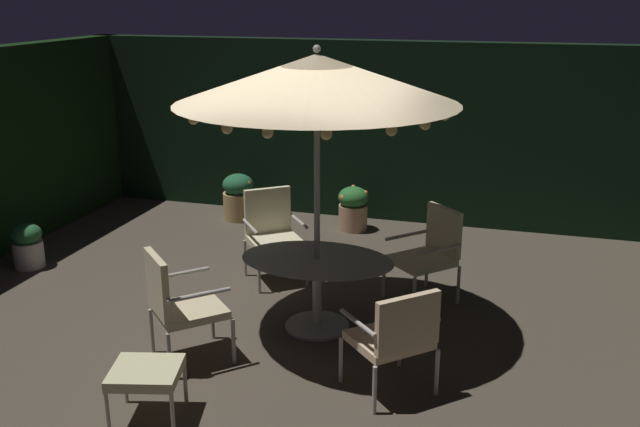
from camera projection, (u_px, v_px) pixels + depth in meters
The scene contains 12 objects.
ground_plane at pixel (290, 321), 7.04m from camera, with size 8.51×7.51×0.02m, color #4B4135.
hedge_backdrop_rear at pixel (370, 131), 9.97m from camera, with size 8.51×0.30×2.49m, color black.
patio_dining_table at pixel (317, 275), 6.74m from camera, with size 1.47×1.02×0.72m.
patio_umbrella at pixel (317, 79), 6.19m from camera, with size 2.54×2.54×2.68m.
patio_chair_north at pixel (178, 301), 6.11m from camera, with size 0.81×0.81×1.02m.
patio_chair_northeast at pixel (396, 334), 5.60m from camera, with size 0.83×0.82×0.92m.
patio_chair_east at pixel (430, 249), 7.39m from camera, with size 0.81×0.81×0.98m.
patio_chair_southeast at pixel (272, 229), 7.93m from camera, with size 0.80×0.80×1.01m.
ottoman_footrest at pixel (146, 374), 5.31m from camera, with size 0.61×0.58×0.44m.
potted_plant_back_right at pixel (27, 245), 8.33m from camera, with size 0.35×0.35×0.53m.
potted_plant_right_far at pixel (353, 208), 9.63m from camera, with size 0.41×0.41×0.60m.
potted_plant_back_center at pixel (238, 196), 10.07m from camera, with size 0.44×0.44×0.66m.
Camera 1 is at (2.07, -6.06, 3.13)m, focal length 39.90 mm.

